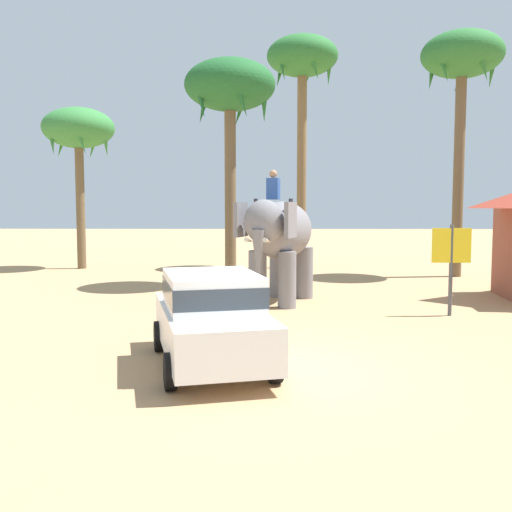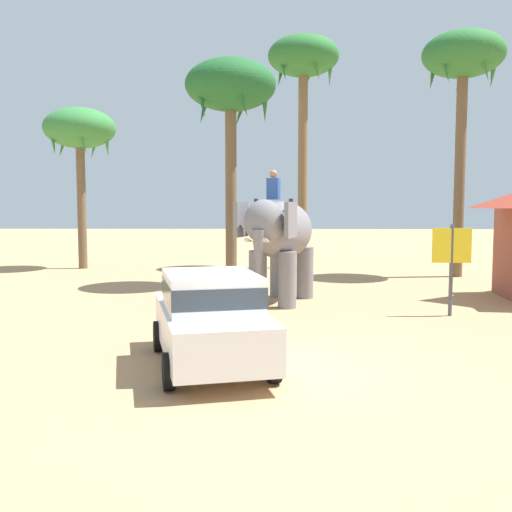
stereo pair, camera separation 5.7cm
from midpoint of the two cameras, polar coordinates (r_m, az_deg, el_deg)
name	(u,v)px [view 1 (the left image)]	position (r m, az deg, el deg)	size (l,w,h in m)	color
ground_plane	(257,372)	(10.39, -0.05, -11.23)	(120.00, 120.00, 0.00)	tan
car_sedan_foreground	(211,315)	(10.59, -4.55, -5.77)	(2.66, 4.39, 1.70)	white
elephant_with_mahout	(280,236)	(17.15, 2.23, 1.95)	(2.64, 4.01, 3.88)	slate
palm_tree_behind_elephant	(79,132)	(27.94, -16.97, 11.49)	(3.20, 3.20, 7.24)	brown
palm_tree_near_hut	(462,64)	(25.54, 19.37, 17.28)	(3.20, 3.20, 9.70)	brown
palm_tree_left_of_road	(302,66)	(27.69, 4.48, 18.01)	(3.20, 3.20, 10.46)	brown
palm_tree_far_back	(230,91)	(21.30, -2.63, 15.72)	(3.20, 3.20, 7.99)	brown
signboard_yellow	(451,252)	(16.04, 18.40, 0.40)	(1.00, 0.10, 2.40)	#4C4C51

